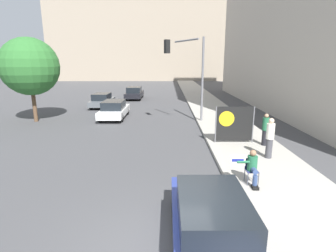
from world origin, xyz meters
TOP-DOWN VIEW (x-y plane):
  - sidewalk_curb at (4.13, 15.00)m, footprint 3.72×90.00m
  - seated_protester at (3.04, 3.22)m, footprint 1.00×0.77m
  - jogger_on_sidewalk at (4.60, 5.79)m, footprint 0.34×0.34m
  - pedestrian_behind at (5.07, 7.61)m, footprint 0.34×0.34m
  - protest_banner at (3.60, 8.08)m, footprint 2.01×0.06m
  - traffic_light_pole at (1.65, 13.00)m, footprint 2.77×2.54m
  - parked_car_curbside at (1.13, 0.07)m, footprint 1.75×4.46m
  - car_on_road_nearest at (-4.08, 15.08)m, footprint 1.78×4.50m
  - car_on_road_midblock at (-6.31, 20.32)m, footprint 1.71×4.24m
  - car_on_road_distant at (-3.90, 26.29)m, footprint 1.84×4.66m
  - street_tree_near_curb at (-9.70, 13.92)m, footprint 4.08×4.08m

SIDE VIEW (x-z plane):
  - sidewalk_curb at x=4.13m, z-range 0.00..0.17m
  - car_on_road_midblock at x=-6.31m, z-range 0.00..1.37m
  - car_on_road_nearest at x=-4.08m, z-range 0.00..1.40m
  - parked_car_curbside at x=1.13m, z-range 0.00..1.46m
  - car_on_road_distant at x=-3.90m, z-range 0.00..1.46m
  - seated_protester at x=3.04m, z-range 0.22..1.43m
  - pedestrian_behind at x=5.07m, z-range 0.18..1.82m
  - jogger_on_sidewalk at x=4.60m, z-range 0.19..1.99m
  - protest_banner at x=3.60m, z-range 0.22..2.14m
  - street_tree_near_curb at x=-9.70m, z-range 0.97..7.00m
  - traffic_light_pole at x=1.65m, z-range 1.18..7.00m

